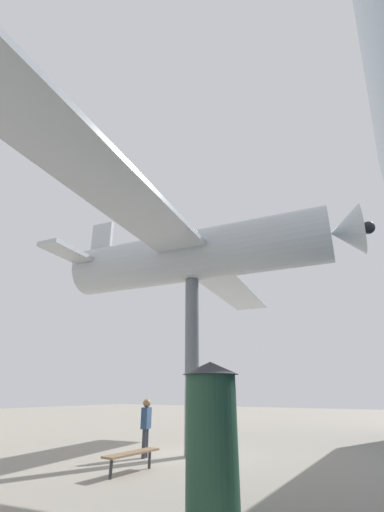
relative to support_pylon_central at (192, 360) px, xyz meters
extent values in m
plane|color=gray|center=(0.00, 0.00, -3.09)|extent=(80.00, 80.00, 0.00)
cylinder|color=slate|center=(0.00, 0.00, 0.00)|extent=(0.53, 0.53, 6.19)
cylinder|color=#B2B7BC|center=(0.00, 0.00, 4.14)|extent=(3.56, 10.93, 2.09)
cube|color=#B2B7BC|center=(0.00, 0.00, 4.14)|extent=(20.22, 4.81, 0.18)
cube|color=#B2B7BC|center=(0.66, -4.68, 4.29)|extent=(6.52, 1.89, 0.18)
cube|color=#B2B7BC|center=(0.66, -4.68, 5.45)|extent=(0.33, 1.11, 2.22)
cone|color=#B2B7BC|center=(-0.82, 5.83, 4.14)|extent=(1.90, 1.26, 1.77)
sphere|color=black|center=(-0.91, 6.51, 4.14)|extent=(0.44, 0.44, 0.44)
cylinder|color=#383842|center=(0.99, -1.18, -2.66)|extent=(0.14, 0.14, 0.86)
cylinder|color=#383842|center=(1.17, -1.14, -2.66)|extent=(0.14, 0.14, 0.86)
cube|color=navy|center=(1.08, -1.16, -1.91)|extent=(0.44, 0.32, 0.66)
sphere|color=#936B4C|center=(1.08, -1.16, -1.44)|extent=(0.27, 0.27, 0.27)
cube|color=#846647|center=(3.07, -0.02, -2.62)|extent=(1.89, 0.45, 0.05)
cylinder|color=#333338|center=(2.32, 0.00, -2.87)|extent=(0.08, 0.08, 0.45)
cylinder|color=#333338|center=(3.82, -0.04, -2.87)|extent=(0.08, 0.08, 0.45)
cylinder|color=#234733|center=(5.58, 3.79, -1.95)|extent=(0.86, 0.86, 2.29)
cone|color=#2D2D33|center=(5.58, 3.79, -0.70)|extent=(0.99, 0.99, 0.22)
camera|label=1|loc=(11.19, 6.83, -1.10)|focal=24.00mm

